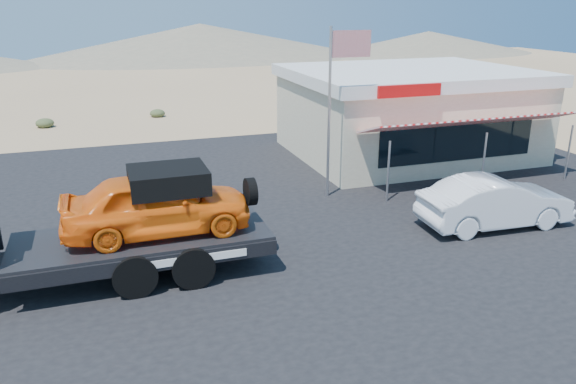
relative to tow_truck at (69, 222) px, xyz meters
name	(u,v)px	position (x,y,z in m)	size (l,w,h in m)	color
ground	(231,267)	(3.91, -0.37, -1.66)	(120.00, 120.00, 0.00)	#9E7F5A
asphalt_lot	(269,219)	(5.91, 2.63, -1.65)	(32.00, 24.00, 0.02)	black
tow_truck	(69,222)	(0.00, 0.00, 0.00)	(9.23, 2.74, 3.09)	black
white_sedan	(495,202)	(12.47, -0.24, -0.85)	(1.68, 4.81, 1.59)	silver
jerky_store	(407,112)	(14.41, 8.61, 0.33)	(10.40, 9.97, 3.90)	beige
flagpole	(336,93)	(8.84, 4.13, 2.10)	(1.55, 0.10, 6.00)	#99999E
distant_hills	(25,49)	(-5.86, 54.77, 0.23)	(126.00, 48.00, 4.20)	#726B59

